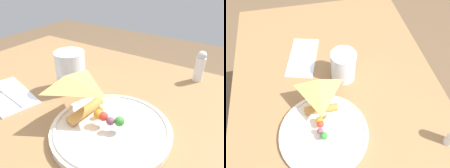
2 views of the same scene
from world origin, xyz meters
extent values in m
cube|color=olive|center=(0.00, 0.00, 0.72)|extent=(1.03, 0.72, 0.03)
cube|color=#4C3823|center=(-0.47, 0.31, 0.35)|extent=(0.06, 0.06, 0.71)
cylinder|color=silver|center=(0.16, -0.07, 0.75)|extent=(0.27, 0.27, 0.02)
torus|color=silver|center=(0.16, -0.07, 0.76)|extent=(0.25, 0.25, 0.01)
pyramid|color=#DBA351|center=(0.14, -0.07, 0.77)|extent=(0.13, 0.12, 0.02)
cylinder|color=#C68942|center=(0.08, -0.07, 0.77)|extent=(0.03, 0.10, 0.02)
sphere|color=#388433|center=(0.18, -0.07, 0.78)|extent=(0.02, 0.02, 0.02)
sphere|color=#EFDB93|center=(0.12, -0.05, 0.78)|extent=(0.02, 0.02, 0.02)
sphere|color=red|center=(0.14, -0.08, 0.78)|extent=(0.02, 0.02, 0.02)
sphere|color=orange|center=(0.13, -0.08, 0.78)|extent=(0.02, 0.02, 0.02)
sphere|color=#7A4256|center=(0.16, -0.08, 0.78)|extent=(0.02, 0.02, 0.02)
cylinder|color=white|center=(-0.05, 0.03, 0.80)|extent=(0.09, 0.09, 0.11)
cylinder|color=#F4CC66|center=(-0.05, 0.03, 0.78)|extent=(0.08, 0.08, 0.08)
torus|color=white|center=(-0.05, 0.03, 0.85)|extent=(0.09, 0.09, 0.00)
cube|color=silver|center=(-0.17, -0.10, 0.74)|extent=(0.22, 0.15, 0.00)
cube|color=silver|center=(-0.14, -0.11, 0.75)|extent=(0.11, 0.03, 0.00)
ellipsoid|color=silver|center=(-0.09, -0.11, 0.75)|extent=(0.02, 0.02, 0.00)
cylinder|color=white|center=(0.25, 0.29, 0.78)|extent=(0.03, 0.03, 0.08)
sphere|color=silver|center=(0.25, 0.29, 0.82)|extent=(0.03, 0.03, 0.03)
camera|label=1|loc=(0.36, -0.38, 1.07)|focal=35.00mm
camera|label=2|loc=(0.42, -0.08, 1.36)|focal=35.00mm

